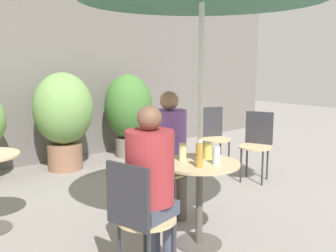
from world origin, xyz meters
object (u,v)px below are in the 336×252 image
(cafe_table_near, at_px, (199,185))
(seated_person_0, at_px, (170,144))
(bistro_chair_1, at_px, (137,212))
(beer_glass_1, at_px, (183,152))
(potted_plant_2, at_px, (129,110))
(bistro_chair_3, at_px, (257,139))
(seated_person_1, at_px, (151,178))
(beer_glass_2, at_px, (199,155))
(beer_glass_0, at_px, (208,151))
(bistro_chair_0, at_px, (164,161))
(beer_glass_3, at_px, (216,156))
(potted_plant_1, at_px, (63,114))
(bistro_chair_2, at_px, (213,132))

(cafe_table_near, relative_size, seated_person_0, 0.57)
(bistro_chair_1, height_order, beer_glass_1, bistro_chair_1)
(cafe_table_near, bearing_deg, potted_plant_2, 65.51)
(seated_person_0, bearing_deg, potted_plant_2, 81.33)
(bistro_chair_3, bearing_deg, beer_glass_1, -92.92)
(bistro_chair_3, bearing_deg, seated_person_1, -91.60)
(seated_person_0, bearing_deg, bistro_chair_3, 25.24)
(beer_glass_2, bearing_deg, potted_plant_2, 64.58)
(seated_person_0, distance_m, beer_glass_0, 0.55)
(bistro_chair_0, distance_m, bistro_chair_1, 1.34)
(beer_glass_3, xyz_separation_m, potted_plant_1, (0.15, 3.02, 0.01))
(beer_glass_1, distance_m, potted_plant_1, 2.78)
(beer_glass_3, height_order, potted_plant_2, potted_plant_2)
(beer_glass_2, distance_m, potted_plant_1, 3.00)
(bistro_chair_2, relative_size, bistro_chair_3, 1.00)
(bistro_chair_3, relative_size, seated_person_1, 0.71)
(bistro_chair_3, xyz_separation_m, potted_plant_2, (-0.53, 2.12, 0.22))
(potted_plant_1, xyz_separation_m, potted_plant_2, (1.14, 0.06, -0.04))
(beer_glass_0, height_order, beer_glass_3, beer_glass_3)
(bistro_chair_2, relative_size, beer_glass_2, 4.61)
(potted_plant_2, bearing_deg, bistro_chair_2, -71.97)
(beer_glass_1, relative_size, beer_glass_3, 1.04)
(beer_glass_1, bearing_deg, bistro_chair_1, -156.86)
(bistro_chair_1, distance_m, bistro_chair_2, 3.06)
(bistro_chair_3, relative_size, seated_person_0, 0.70)
(bistro_chair_1, xyz_separation_m, potted_plant_2, (2.09, 3.11, 0.22))
(beer_glass_1, xyz_separation_m, beer_glass_2, (-0.03, -0.22, 0.02))
(cafe_table_near, relative_size, bistro_chair_1, 0.81)
(cafe_table_near, height_order, beer_glass_1, beer_glass_1)
(beer_glass_2, relative_size, beer_glass_3, 1.31)
(bistro_chair_2, bearing_deg, beer_glass_3, -114.06)
(cafe_table_near, height_order, bistro_chair_2, bistro_chair_2)
(potted_plant_2, bearing_deg, bistro_chair_3, -75.98)
(bistro_chair_2, bearing_deg, beer_glass_2, -117.11)
(bistro_chair_1, height_order, potted_plant_1, potted_plant_1)
(bistro_chair_1, distance_m, seated_person_1, 0.25)
(seated_person_1, height_order, beer_glass_0, seated_person_1)
(seated_person_0, relative_size, beer_glass_1, 8.23)
(bistro_chair_2, distance_m, potted_plant_2, 1.51)
(seated_person_0, xyz_separation_m, beer_glass_1, (-0.26, -0.47, 0.05))
(bistro_chair_0, height_order, beer_glass_3, bistro_chair_0)
(bistro_chair_3, relative_size, beer_glass_0, 6.22)
(beer_glass_1, bearing_deg, potted_plant_1, 84.32)
(seated_person_0, bearing_deg, beer_glass_0, -77.73)
(cafe_table_near, relative_size, beer_glass_3, 4.87)
(beer_glass_1, bearing_deg, beer_glass_3, -63.56)
(potted_plant_1, bearing_deg, bistro_chair_0, -89.10)
(bistro_chair_0, height_order, bistro_chair_3, same)
(bistro_chair_2, distance_m, seated_person_0, 1.87)
(beer_glass_1, relative_size, beer_glass_2, 0.80)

